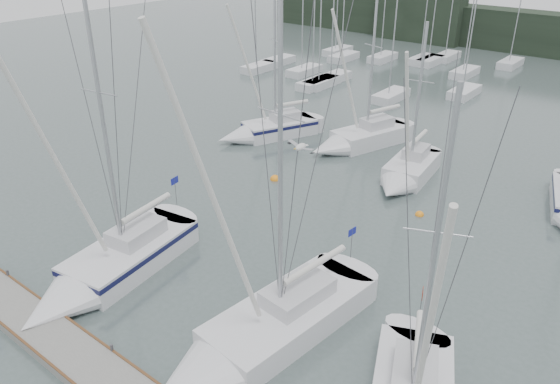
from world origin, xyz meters
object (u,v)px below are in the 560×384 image
(sailboat_mid_b, at_px, (354,140))
(buoy_c, at_px, (275,179))
(sailboat_near_left, at_px, (103,273))
(sailboat_mid_a, at_px, (264,131))
(sailboat_mid_c, at_px, (405,175))
(sailboat_near_center, at_px, (247,345))
(buoy_b, at_px, (419,215))

(sailboat_mid_b, height_order, buoy_c, sailboat_mid_b)
(sailboat_near_left, height_order, sailboat_mid_a, sailboat_near_left)
(sailboat_near_left, height_order, sailboat_mid_b, sailboat_near_left)
(sailboat_mid_c, bearing_deg, sailboat_near_center, -89.53)
(sailboat_near_left, relative_size, sailboat_mid_c, 1.39)
(sailboat_near_center, distance_m, sailboat_mid_a, 23.75)
(sailboat_near_left, height_order, sailboat_mid_c, sailboat_near_left)
(sailboat_mid_c, bearing_deg, buoy_b, -58.24)
(sailboat_near_center, bearing_deg, sailboat_mid_c, 103.73)
(sailboat_mid_b, distance_m, sailboat_mid_c, 6.58)
(buoy_c, bearing_deg, sailboat_mid_b, 81.65)
(sailboat_mid_a, distance_m, buoy_b, 15.55)
(sailboat_mid_b, relative_size, buoy_c, 19.44)
(sailboat_near_left, bearing_deg, sailboat_mid_b, 81.03)
(sailboat_mid_a, xyz_separation_m, buoy_c, (5.44, -5.37, -0.60))
(sailboat_near_center, xyz_separation_m, sailboat_mid_c, (-2.34, 18.09, 0.03))
(sailboat_near_left, bearing_deg, buoy_b, 52.25)
(buoy_c, bearing_deg, sailboat_mid_a, 135.38)
(sailboat_near_center, bearing_deg, sailboat_near_left, -169.37)
(sailboat_near_center, height_order, sailboat_mid_b, sailboat_near_center)
(sailboat_near_left, relative_size, sailboat_mid_a, 1.22)
(sailboat_near_left, distance_m, sailboat_mid_b, 21.89)
(sailboat_near_center, xyz_separation_m, buoy_c, (-9.28, 13.27, -0.55))
(sailboat_near_center, height_order, sailboat_mid_c, sailboat_near_center)
(buoy_b, distance_m, buoy_c, 9.72)
(sailboat_near_center, bearing_deg, buoy_b, 95.11)
(sailboat_near_left, relative_size, sailboat_near_center, 0.93)
(sailboat_mid_b, height_order, sailboat_mid_c, sailboat_mid_b)
(sailboat_near_center, relative_size, buoy_b, 31.83)
(sailboat_mid_a, relative_size, buoy_b, 24.25)
(sailboat_near_center, bearing_deg, sailboat_mid_b, 117.22)
(sailboat_near_center, relative_size, sailboat_mid_b, 1.31)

